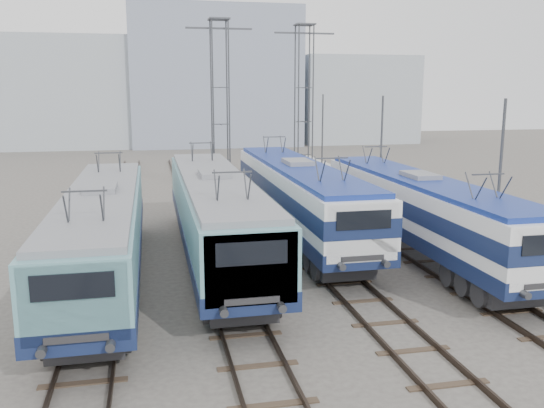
{
  "coord_description": "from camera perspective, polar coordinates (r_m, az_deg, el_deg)",
  "views": [
    {
      "loc": [
        -4.85,
        -18.1,
        7.29
      ],
      "look_at": [
        0.47,
        7.0,
        2.22
      ],
      "focal_mm": 38.0,
      "sensor_mm": 36.0,
      "label": 1
    }
  ],
  "objects": [
    {
      "name": "building_center",
      "position": [
        80.6,
        -5.8,
        12.34
      ],
      "size": [
        22.0,
        14.0,
        18.0
      ],
      "primitive_type": "cube",
      "color": "#8691A7",
      "rests_on": "ground"
    },
    {
      "name": "ground",
      "position": [
        20.1,
        2.87,
        -10.11
      ],
      "size": [
        160.0,
        160.0,
        0.0
      ],
      "primitive_type": "plane",
      "color": "#514C47"
    },
    {
      "name": "building_east",
      "position": [
        85.14,
        7.96,
        10.2
      ],
      "size": [
        16.0,
        12.0,
        12.0
      ],
      "primitive_type": "cube",
      "color": "#A0AAB2",
      "rests_on": "ground"
    },
    {
      "name": "mast_rear",
      "position": [
        46.26,
        5.01,
        6.43
      ],
      "size": [
        0.12,
        0.12,
        7.0
      ],
      "primitive_type": "cylinder",
      "color": "#3F4247",
      "rests_on": "ground"
    },
    {
      "name": "locomotive_far_right",
      "position": [
        26.29,
        14.47,
        -0.32
      ],
      "size": [
        2.74,
        17.29,
        3.25
      ],
      "color": "#152148",
      "rests_on": "ground"
    },
    {
      "name": "mast_mid",
      "position": [
        35.01,
        10.74,
        4.76
      ],
      "size": [
        0.12,
        0.12,
        7.0
      ],
      "primitive_type": "cylinder",
      "color": "#3F4247",
      "rests_on": "ground"
    },
    {
      "name": "mast_front",
      "position": [
        24.48,
        21.55,
        1.48
      ],
      "size": [
        0.12,
        0.12,
        7.0
      ],
      "primitive_type": "cylinder",
      "color": "#3F4247",
      "rests_on": "ground"
    },
    {
      "name": "catenary_tower_west",
      "position": [
        40.39,
        -5.16,
        10.21
      ],
      "size": [
        4.5,
        1.2,
        12.0
      ],
      "color": "#3F4247",
      "rests_on": "ground"
    },
    {
      "name": "locomotive_far_left",
      "position": [
        22.69,
        -16.47,
        -2.29
      ],
      "size": [
        2.78,
        17.52,
        3.3
      ],
      "color": "#152148",
      "rests_on": "ground"
    },
    {
      "name": "locomotive_center_right",
      "position": [
        28.53,
        2.63,
        1.15
      ],
      "size": [
        2.89,
        18.27,
        3.43
      ],
      "color": "#152148",
      "rests_on": "ground"
    },
    {
      "name": "locomotive_center_left",
      "position": [
        24.54,
        -5.64,
        -0.67
      ],
      "size": [
        2.9,
        18.31,
        3.45
      ],
      "color": "#152148",
      "rests_on": "ground"
    },
    {
      "name": "building_west",
      "position": [
        80.62,
        -18.81,
        10.39
      ],
      "size": [
        18.0,
        12.0,
        14.0
      ],
      "primitive_type": "cube",
      "color": "#A0AAB2",
      "rests_on": "ground"
    },
    {
      "name": "catenary_tower_east",
      "position": [
        43.6,
        3.17,
        10.31
      ],
      "size": [
        4.5,
        1.2,
        12.0
      ],
      "color": "#3F4247",
      "rests_on": "ground"
    },
    {
      "name": "platform",
      "position": [
        30.96,
        17.52,
        -2.69
      ],
      "size": [
        4.0,
        70.0,
        0.3
      ],
      "primitive_type": "cube",
      "color": "#9E9E99",
      "rests_on": "ground"
    }
  ]
}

